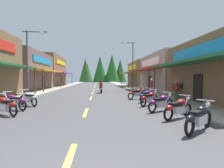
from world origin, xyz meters
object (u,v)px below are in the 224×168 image
at_px(motorcycle_parked_right_1, 178,108).
at_px(pedestrian_by_shop, 176,90).
at_px(motorcycle_parked_right_0, 199,117).
at_px(motorcycle_parked_left_3, 14,101).
at_px(rider_cruising_lead, 101,88).
at_px(pedestrian_waiting, 151,86).
at_px(streetlamp_left, 31,54).
at_px(motorcycle_parked_right_4, 146,96).
at_px(streetlamp_right, 131,59).
at_px(motorcycle_parked_right_3, 149,98).
at_px(motorcycle_parked_right_2, 161,102).
at_px(motorcycle_parked_left_4, 28,98).
at_px(pedestrian_browsing, 179,88).
at_px(motorcycle_parked_right_5, 137,93).
at_px(motorcycle_parked_left_2, 5,105).

distance_m(motorcycle_parked_right_1, pedestrian_by_shop, 5.28).
relative_size(motorcycle_parked_right_0, motorcycle_parked_left_3, 0.91).
bearing_deg(motorcycle_parked_left_3, rider_cruising_lead, -85.16).
relative_size(rider_cruising_lead, pedestrian_waiting, 1.21).
xyz_separation_m(streetlamp_left, pedestrian_waiting, (11.37, 0.86, -2.94)).
relative_size(motorcycle_parked_right_0, motorcycle_parked_right_4, 1.01).
xyz_separation_m(pedestrian_by_shop, pedestrian_waiting, (-0.28, 5.00, 0.08)).
bearing_deg(pedestrian_by_shop, streetlamp_right, -176.60).
bearing_deg(motorcycle_parked_right_1, motorcycle_parked_left_3, 128.14).
bearing_deg(motorcycle_parked_right_3, motorcycle_parked_left_3, 144.54).
bearing_deg(motorcycle_parked_right_1, motorcycle_parked_right_4, 56.56).
distance_m(motorcycle_parked_right_2, motorcycle_parked_left_4, 8.39).
xyz_separation_m(motorcycle_parked_right_3, rider_cruising_lead, (-3.04, 9.93, 0.17)).
bearing_deg(motorcycle_parked_right_2, motorcycle_parked_right_4, 53.54).
bearing_deg(streetlamp_right, motorcycle_parked_right_2, -94.74).
height_order(motorcycle_parked_right_2, motorcycle_parked_left_4, same).
xyz_separation_m(streetlamp_right, motorcycle_parked_right_3, (-1.36, -14.08, -4.00)).
distance_m(rider_cruising_lead, pedestrian_browsing, 9.48).
xyz_separation_m(streetlamp_right, motorcycle_parked_right_0, (-1.34, -19.78, -4.00)).
bearing_deg(streetlamp_right, pedestrian_by_shop, -86.10).
distance_m(motorcycle_parked_right_0, motorcycle_parked_right_4, 7.38).
height_order(motorcycle_parked_right_1, motorcycle_parked_right_4, same).
bearing_deg(pedestrian_by_shop, motorcycle_parked_right_1, -23.75).
bearing_deg(motorcycle_parked_left_4, pedestrian_waiting, -110.14).
bearing_deg(streetlamp_left, motorcycle_parked_right_5, -9.69).
distance_m(streetlamp_left, pedestrian_by_shop, 12.73).
bearing_deg(motorcycle_parked_right_3, motorcycle_parked_right_2, -131.52).
bearing_deg(motorcycle_parked_right_0, rider_cruising_lead, 62.65).
bearing_deg(motorcycle_parked_right_5, motorcycle_parked_right_1, -121.86).
bearing_deg(rider_cruising_lead, motorcycle_parked_right_5, -159.52).
bearing_deg(motorcycle_parked_right_1, motorcycle_parked_right_2, 61.95).
relative_size(motorcycle_parked_right_5, pedestrian_browsing, 1.14).
bearing_deg(pedestrian_browsing, streetlamp_left, -81.41).
relative_size(motorcycle_parked_right_4, motorcycle_parked_left_3, 0.91).
relative_size(motorcycle_parked_right_1, motorcycle_parked_right_5, 1.01).
height_order(motorcycle_parked_right_2, pedestrian_by_shop, pedestrian_by_shop).
height_order(motorcycle_parked_right_3, pedestrian_waiting, pedestrian_waiting).
height_order(motorcycle_parked_right_1, pedestrian_by_shop, pedestrian_by_shop).
relative_size(streetlamp_right, motorcycle_parked_right_1, 3.78).
distance_m(motorcycle_parked_right_2, motorcycle_parked_left_3, 8.27).
xyz_separation_m(motorcycle_parked_left_2, motorcycle_parked_left_4, (-0.00, 2.95, 0.00)).
xyz_separation_m(motorcycle_parked_left_3, pedestrian_browsing, (11.59, 3.96, 0.44)).
bearing_deg(motorcycle_parked_left_2, streetlamp_left, -44.77).
xyz_separation_m(motorcycle_parked_right_2, pedestrian_waiting, (1.95, 8.08, 0.54)).
xyz_separation_m(motorcycle_parked_right_1, pedestrian_waiting, (1.80, 9.83, 0.54)).
distance_m(motorcycle_parked_right_2, pedestrian_browsing, 6.11).
bearing_deg(motorcycle_parked_right_1, motorcycle_parked_right_0, -127.57).
xyz_separation_m(motorcycle_parked_right_4, rider_cruising_lead, (-3.26, 8.26, 0.17)).
bearing_deg(motorcycle_parked_right_0, motorcycle_parked_left_2, 119.03).
bearing_deg(motorcycle_parked_left_4, motorcycle_parked_right_4, -131.18).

